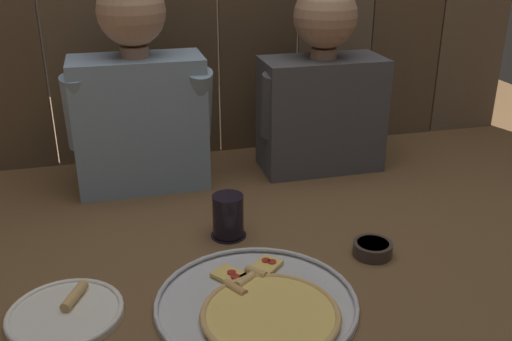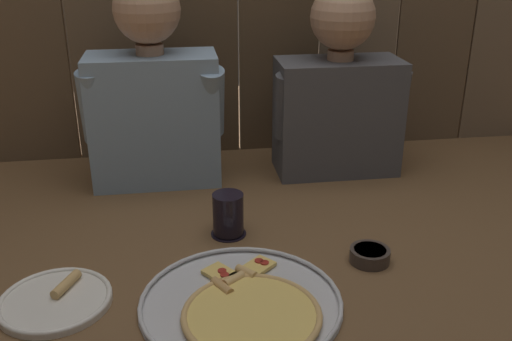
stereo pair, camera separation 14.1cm
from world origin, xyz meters
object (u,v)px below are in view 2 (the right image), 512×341
(dinner_plate, at_px, (56,300))
(diner_left, at_px, (152,88))
(pizza_tray, at_px, (245,305))
(drinking_glass, at_px, (228,215))
(diner_right, at_px, (339,85))
(dipping_bowl, at_px, (370,255))

(dinner_plate, distance_m, diner_left, 0.72)
(pizza_tray, height_order, drinking_glass, drinking_glass)
(drinking_glass, distance_m, diner_right, 0.59)
(dipping_bowl, bearing_deg, diner_left, 131.87)
(diner_right, bearing_deg, dipping_bowl, -96.95)
(drinking_glass, bearing_deg, diner_left, 115.63)
(dipping_bowl, height_order, diner_right, diner_right)
(diner_left, bearing_deg, drinking_glass, -64.37)
(diner_right, bearing_deg, drinking_glass, -135.51)
(drinking_glass, height_order, diner_right, diner_right)
(pizza_tray, xyz_separation_m, diner_right, (0.38, 0.70, 0.27))
(dipping_bowl, relative_size, diner_right, 0.16)
(dinner_plate, height_order, drinking_glass, drinking_glass)
(pizza_tray, height_order, dinner_plate, dinner_plate)
(dinner_plate, height_order, diner_right, diner_right)
(drinking_glass, bearing_deg, dipping_bowl, -29.34)
(pizza_tray, bearing_deg, diner_left, 104.65)
(dipping_bowl, xyz_separation_m, diner_left, (-0.50, 0.56, 0.28))
(dinner_plate, height_order, dipping_bowl, same)
(pizza_tray, distance_m, dinner_plate, 0.40)
(pizza_tray, distance_m, dipping_bowl, 0.35)
(dipping_bowl, bearing_deg, dinner_plate, -174.79)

